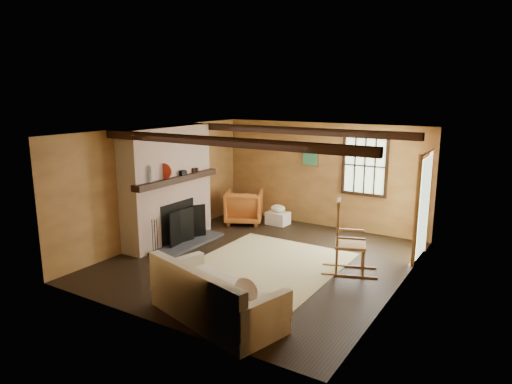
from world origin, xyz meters
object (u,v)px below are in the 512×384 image
Objects in this scene: sofa at (214,300)px; armchair at (244,207)px; fireplace at (168,190)px; laundry_basket at (278,218)px; rocking_chair at (348,242)px.

sofa is 4.79m from armchair.
fireplace is 2.80m from laundry_basket.
sofa is 2.51× the size of armchair.
rocking_chair is at bearing 126.81° from armchair.
laundry_basket is at bearing 59.69° from fireplace.
fireplace is at bearing 47.24° from armchair.
laundry_basket is at bearing 31.17° from rocking_chair.
fireplace is at bearing -120.31° from laundry_basket.
fireplace is at bearing 74.67° from rocking_chair.
laundry_basket is at bearing 123.59° from sofa.
rocking_chair is 1.51× the size of armchair.
sofa is (2.84, -2.26, -0.81)m from fireplace.
sofa is 4.35× the size of laundry_basket.
fireplace is 1.83× the size of rocking_chair.
rocking_chair is 2.77m from sofa.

